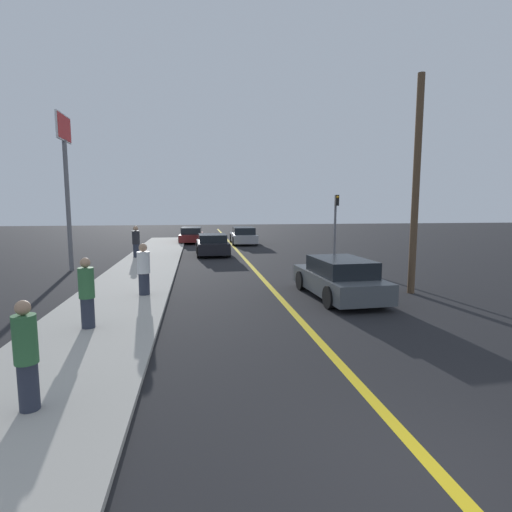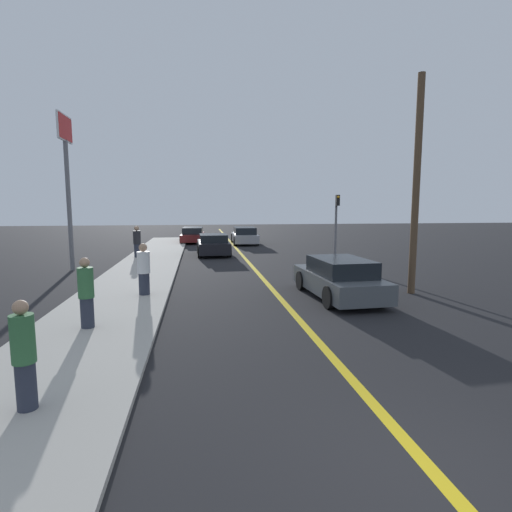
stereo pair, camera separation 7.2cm
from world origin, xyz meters
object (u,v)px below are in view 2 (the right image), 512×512
(car_far_distant, at_px, (244,236))
(utility_pole, at_px, (416,187))
(traffic_light, at_px, (336,221))
(roadside_sign, at_px, (66,157))
(car_ahead_center, at_px, (213,245))
(pedestrian_by_sign, at_px, (137,242))
(pedestrian_far_standing, at_px, (144,269))
(car_parked_left_lot, at_px, (193,235))
(pedestrian_near_curb, at_px, (24,355))
(pedestrian_mid_group, at_px, (86,293))
(car_near_right_lane, at_px, (339,278))

(car_far_distant, relative_size, utility_pole, 0.65)
(traffic_light, relative_size, roadside_sign, 0.50)
(car_ahead_center, relative_size, pedestrian_by_sign, 2.18)
(pedestrian_far_standing, bearing_deg, car_parked_left_lot, 86.17)
(pedestrian_near_curb, distance_m, pedestrian_far_standing, 7.52)
(pedestrian_near_curb, xyz_separation_m, roadside_sign, (-3.42, 13.76, 4.32))
(pedestrian_mid_group, bearing_deg, roadside_sign, 108.26)
(car_ahead_center, relative_size, pedestrian_mid_group, 2.28)
(pedestrian_far_standing, xyz_separation_m, traffic_light, (8.83, 6.38, 1.28))
(utility_pole, bearing_deg, pedestrian_near_curb, -145.05)
(pedestrian_far_standing, height_order, pedestrian_by_sign, pedestrian_by_sign)
(utility_pole, bearing_deg, pedestrian_far_standing, 176.09)
(pedestrian_near_curb, bearing_deg, pedestrian_mid_group, 92.82)
(car_parked_left_lot, xyz_separation_m, pedestrian_near_curb, (-2.02, -27.33, 0.31))
(car_far_distant, bearing_deg, pedestrian_by_sign, -130.06)
(car_far_distant, distance_m, pedestrian_mid_group, 22.48)
(roadside_sign, height_order, utility_pole, utility_pole)
(car_ahead_center, height_order, car_parked_left_lot, car_ahead_center)
(car_near_right_lane, xyz_separation_m, pedestrian_by_sign, (-8.05, 10.87, 0.34))
(car_far_distant, distance_m, roadside_sign, 15.84)
(pedestrian_by_sign, relative_size, utility_pole, 0.24)
(car_near_right_lane, xyz_separation_m, car_ahead_center, (-3.69, 12.02, -0.01))
(car_parked_left_lot, distance_m, pedestrian_by_sign, 10.35)
(traffic_light, height_order, roadside_sign, roadside_sign)
(car_ahead_center, bearing_deg, pedestrian_near_curb, -101.53)
(pedestrian_near_curb, relative_size, utility_pole, 0.22)
(car_parked_left_lot, xyz_separation_m, pedestrian_far_standing, (-1.33, -19.84, 0.34))
(car_near_right_lane, xyz_separation_m, car_far_distant, (-0.96, 19.00, 0.00))
(pedestrian_by_sign, distance_m, utility_pole, 15.34)
(pedestrian_by_sign, bearing_deg, pedestrian_far_standing, -80.48)
(car_near_right_lane, bearing_deg, utility_pole, 3.33)
(car_near_right_lane, bearing_deg, car_far_distant, 89.92)
(car_far_distant, xyz_separation_m, roadside_sign, (-9.53, -11.79, 4.59))
(traffic_light, bearing_deg, car_far_distant, 106.31)
(roadside_sign, bearing_deg, car_parked_left_lot, 68.15)
(pedestrian_mid_group, xyz_separation_m, pedestrian_by_sign, (-0.78, 13.45, 0.03))
(car_parked_left_lot, relative_size, roadside_sign, 0.66)
(utility_pole, bearing_deg, car_ahead_center, 118.79)
(car_near_right_lane, height_order, utility_pole, utility_pole)
(car_parked_left_lot, bearing_deg, pedestrian_far_standing, -91.22)
(car_near_right_lane, bearing_deg, pedestrian_mid_group, -163.40)
(car_ahead_center, bearing_deg, utility_pole, -62.44)
(car_far_distant, bearing_deg, pedestrian_far_standing, -105.67)
(car_ahead_center, distance_m, pedestrian_near_curb, 18.88)
(pedestrian_near_curb, bearing_deg, car_parked_left_lot, 85.78)
(car_far_distant, bearing_deg, car_ahead_center, -110.32)
(pedestrian_near_curb, bearing_deg, roadside_sign, 103.97)
(car_parked_left_lot, relative_size, pedestrian_near_curb, 2.90)
(car_near_right_lane, distance_m, car_ahead_center, 12.57)
(car_near_right_lane, bearing_deg, roadside_sign, 142.55)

